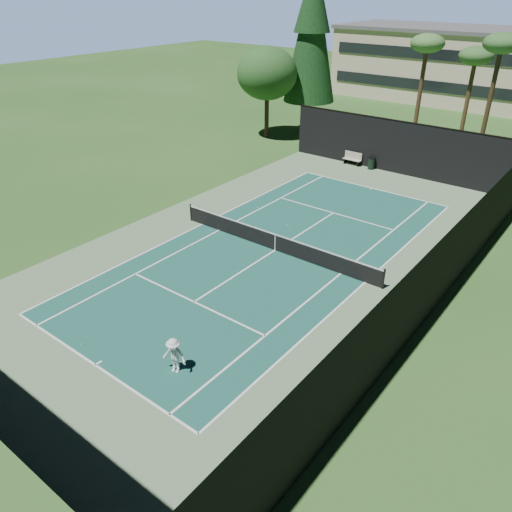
{
  "coord_description": "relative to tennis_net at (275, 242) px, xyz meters",
  "views": [
    {
      "loc": [
        14.01,
        -19.8,
        13.04
      ],
      "look_at": [
        1.0,
        -3.0,
        1.3
      ],
      "focal_mm": 35.0,
      "sensor_mm": 36.0,
      "label": 1
    }
  ],
  "objects": [
    {
      "name": "court_surface",
      "position": [
        0.0,
        0.0,
        -0.55
      ],
      "size": [
        10.97,
        23.77,
        0.01
      ],
      "primitive_type": "cube",
      "color": "#1A5549",
      "rests_on": "ground"
    },
    {
      "name": "trash_bin",
      "position": [
        -1.97,
        15.69,
        -0.08
      ],
      "size": [
        0.56,
        0.56,
        0.95
      ],
      "color": "black",
      "rests_on": "ground"
    },
    {
      "name": "court_lines",
      "position": [
        0.0,
        0.0,
        -0.54
      ],
      "size": [
        11.07,
        23.87,
        0.01
      ],
      "color": "white",
      "rests_on": "ground"
    },
    {
      "name": "fence",
      "position": [
        0.0,
        0.06,
        1.45
      ],
      "size": [
        18.04,
        32.05,
        4.03
      ],
      "color": "black",
      "rests_on": "ground"
    },
    {
      "name": "palm_b",
      "position": [
        1.5,
        26.0,
        6.8
      ],
      "size": [
        2.8,
        2.8,
        8.42
      ],
      "color": "#4F3B22",
      "rests_on": "ground"
    },
    {
      "name": "decid_tree_c",
      "position": [
        -14.0,
        18.0,
        5.21
      ],
      "size": [
        5.44,
        5.44,
        8.09
      ],
      "color": "#482C1E",
      "rests_on": "ground"
    },
    {
      "name": "palm_c",
      "position": [
        4.0,
        23.0,
        8.05
      ],
      "size": [
        2.8,
        2.8,
        9.77
      ],
      "color": "#412F1C",
      "rests_on": "ground"
    },
    {
      "name": "pine_tree",
      "position": [
        -12.0,
        22.0,
        9.0
      ],
      "size": [
        4.8,
        4.8,
        15.0
      ],
      "color": "#402E1B",
      "rests_on": "ground"
    },
    {
      "name": "player",
      "position": [
        2.69,
        -10.2,
        0.2
      ],
      "size": [
        1.09,
        0.8,
        1.51
      ],
      "primitive_type": "imported",
      "rotation": [
        0.0,
        0.0,
        0.27
      ],
      "color": "white",
      "rests_on": "ground"
    },
    {
      "name": "tennis_ball_c",
      "position": [
        -1.24,
        3.05,
        -0.52
      ],
      "size": [
        0.07,
        0.07,
        0.07
      ],
      "primitive_type": "sphere",
      "color": "#D6F437",
      "rests_on": "ground"
    },
    {
      "name": "park_bench",
      "position": [
        -3.67,
        15.76,
        -0.01
      ],
      "size": [
        1.5,
        0.45,
        1.02
      ],
      "color": "beige",
      "rests_on": "ground"
    },
    {
      "name": "palm_a",
      "position": [
        -2.0,
        24.0,
        7.63
      ],
      "size": [
        2.8,
        2.8,
        9.32
      ],
      "color": "#4E3621",
      "rests_on": "ground"
    },
    {
      "name": "tennis_ball_a",
      "position": [
        -1.45,
        -11.46,
        -0.52
      ],
      "size": [
        0.07,
        0.07,
        0.07
      ],
      "primitive_type": "sphere",
      "color": "#CBE734",
      "rests_on": "ground"
    },
    {
      "name": "tennis_ball_d",
      "position": [
        -4.17,
        5.11,
        -0.53
      ],
      "size": [
        0.06,
        0.06,
        0.06
      ],
      "primitive_type": "sphere",
      "color": "#CBE834",
      "rests_on": "ground"
    },
    {
      "name": "ground",
      "position": [
        0.0,
        0.0,
        -0.56
      ],
      "size": [
        160.0,
        160.0,
        0.0
      ],
      "primitive_type": "plane",
      "color": "#2A5520",
      "rests_on": "ground"
    },
    {
      "name": "tennis_net",
      "position": [
        0.0,
        0.0,
        0.0
      ],
      "size": [
        12.9,
        0.1,
        1.1
      ],
      "color": "black",
      "rests_on": "ground"
    },
    {
      "name": "apron_slab",
      "position": [
        0.0,
        0.0,
        -0.55
      ],
      "size": [
        18.0,
        32.0,
        0.01
      ],
      "primitive_type": "cube",
      "color": "#63835C",
      "rests_on": "ground"
    },
    {
      "name": "campus_building",
      "position": [
        0.0,
        45.98,
        3.65
      ],
      "size": [
        40.5,
        12.5,
        8.3
      ],
      "color": "beige",
      "rests_on": "ground"
    },
    {
      "name": "tennis_ball_b",
      "position": [
        -4.36,
        4.12,
        -0.52
      ],
      "size": [
        0.07,
        0.07,
        0.07
      ],
      "primitive_type": "sphere",
      "color": "#E2F337",
      "rests_on": "ground"
    }
  ]
}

